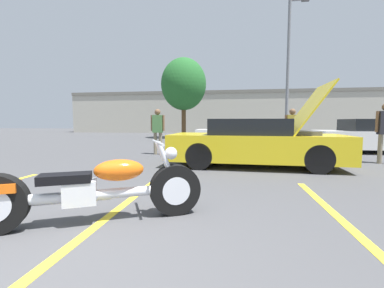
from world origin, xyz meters
The scene contains 12 objects.
ground_plane centered at (0.00, 0.00, 0.00)m, with size 80.00×80.00×0.00m, color #474749.
parking_stripe_middle centered at (0.05, 0.81, 0.00)m, with size 0.12×5.35×0.01m, color yellow.
parking_stripe_back centered at (2.93, 0.81, 0.00)m, with size 0.12×5.35×0.01m, color yellow.
far_building centered at (0.00, 26.89, 2.34)m, with size 32.00×4.20×4.40m.
light_pole centered at (5.09, 15.31, 4.73)m, with size 1.21×0.28×8.69m.
tree_background centered at (-1.85, 16.79, 3.88)m, with size 3.24×3.24×5.76m.
motorcycle centered at (-0.01, 1.09, 0.40)m, with size 2.43×1.31×0.96m.
show_car_hood_open centered at (2.23, 5.38, 0.63)m, with size 4.57×1.92×2.17m.
parked_car_left_row centered at (1.99, 12.92, 0.57)m, with size 4.84×2.09×1.19m.
parked_car_right_row centered at (7.20, 9.29, 0.62)m, with size 4.52×1.89×1.31m.
spectator_near_motorcycle centered at (-1.08, 7.44, 0.99)m, with size 0.52×0.22×1.66m.
spectator_midground centered at (3.75, 8.03, 0.99)m, with size 0.52×0.22×1.67m.
Camera 1 is at (1.58, -1.67, 1.20)m, focal length 24.00 mm.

